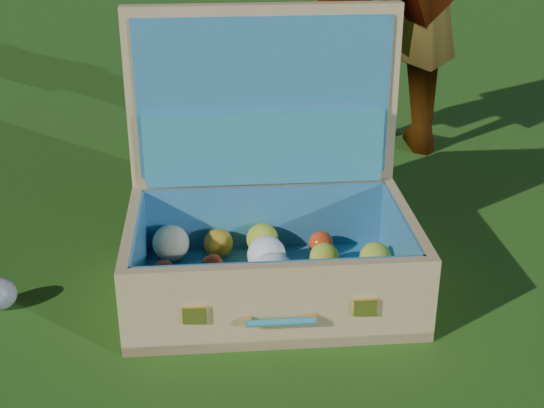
% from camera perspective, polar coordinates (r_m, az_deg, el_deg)
% --- Properties ---
extents(ground, '(60.00, 60.00, 0.00)m').
position_cam_1_polar(ground, '(1.62, -6.33, -6.60)').
color(ground, '#215114').
rests_on(ground, ground).
extents(stray_ball, '(0.07, 0.07, 0.07)m').
position_cam_1_polar(stray_ball, '(1.64, -19.76, -6.37)').
color(stray_ball, teal).
rests_on(stray_ball, ground).
extents(suitcase, '(0.62, 0.48, 0.56)m').
position_cam_1_polar(suitcase, '(1.58, -0.46, -0.70)').
color(suitcase, tan).
rests_on(suitcase, ground).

